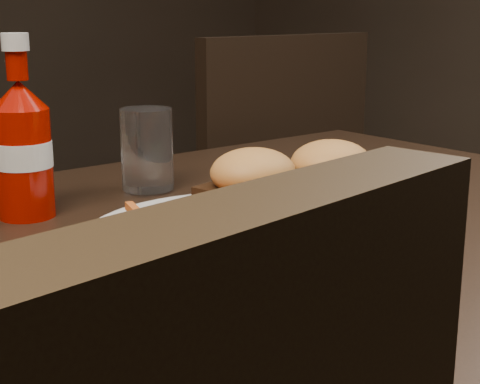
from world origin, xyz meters
TOP-DOWN VIEW (x-y plane):
  - dining_table at (0.00, 0.00)m, footprint 1.20×0.80m
  - chair_far at (0.56, 0.73)m, footprint 0.48×0.48m
  - plate at (0.02, -0.03)m, footprint 0.33×0.33m
  - sandwich_half_a at (0.03, -0.02)m, footprint 0.10×0.09m
  - sandwich_half_b at (0.13, -0.04)m, footprint 0.09×0.09m
  - fries_pile at (-0.06, -0.03)m, footprint 0.13×0.13m
  - ketchup_bottle at (-0.12, 0.20)m, footprint 0.08×0.08m
  - tumbler at (0.05, 0.22)m, footprint 0.08×0.08m

SIDE VIEW (x-z plane):
  - chair_far at x=0.56m, z-range 0.41..0.45m
  - dining_table at x=0.00m, z-range 0.71..0.75m
  - plate at x=0.02m, z-range 0.75..0.76m
  - sandwich_half_a at x=0.03m, z-range 0.76..0.78m
  - sandwich_half_b at x=0.13m, z-range 0.76..0.78m
  - fries_pile at x=-0.06m, z-range 0.76..0.80m
  - tumbler at x=0.05m, z-range 0.75..0.86m
  - ketchup_bottle at x=-0.12m, z-range 0.75..0.87m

